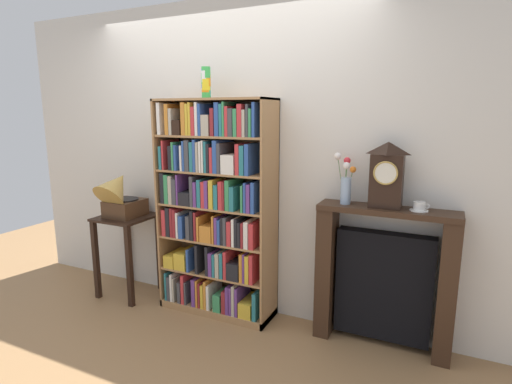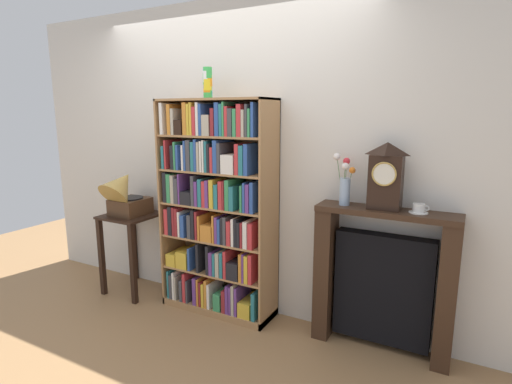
# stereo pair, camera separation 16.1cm
# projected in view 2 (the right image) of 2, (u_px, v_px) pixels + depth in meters

# --- Properties ---
(ground_plane) EXTENTS (7.88, 6.40, 0.02)m
(ground_plane) POSITION_uv_depth(u_px,v_px,m) (213.00, 314.00, 3.46)
(ground_plane) COLOR #997047
(wall_back) EXTENTS (4.88, 0.08, 2.61)m
(wall_back) POSITION_uv_depth(u_px,v_px,m) (252.00, 160.00, 3.37)
(wall_back) COLOR silver
(wall_back) RESTS_ON ground
(bookshelf) EXTENTS (1.00, 0.34, 1.81)m
(bookshelf) POSITION_uv_depth(u_px,v_px,m) (216.00, 211.00, 3.36)
(bookshelf) COLOR #A87A4C
(bookshelf) RESTS_ON ground
(cup_stack) EXTENTS (0.07, 0.07, 0.24)m
(cup_stack) POSITION_uv_depth(u_px,v_px,m) (208.00, 83.00, 3.20)
(cup_stack) COLOR green
(cup_stack) RESTS_ON bookshelf
(side_table_left) EXTENTS (0.46, 0.47, 0.76)m
(side_table_left) POSITION_uv_depth(u_px,v_px,m) (132.00, 236.00, 3.81)
(side_table_left) COLOR black
(side_table_left) RESTS_ON ground
(gramophone) EXTENTS (0.29, 0.45, 0.49)m
(gramophone) POSITION_uv_depth(u_px,v_px,m) (125.00, 193.00, 3.67)
(gramophone) COLOR #472D1C
(gramophone) RESTS_ON side_table_left
(fireplace_mantel) EXTENTS (0.96, 0.24, 1.05)m
(fireplace_mantel) POSITION_uv_depth(u_px,v_px,m) (383.00, 281.00, 2.86)
(fireplace_mantel) COLOR #382316
(fireplace_mantel) RESTS_ON ground
(mantel_clock) EXTENTS (0.22, 0.14, 0.46)m
(mantel_clock) POSITION_uv_depth(u_px,v_px,m) (386.00, 176.00, 2.71)
(mantel_clock) COLOR black
(mantel_clock) RESTS_ON fireplace_mantel
(flower_vase) EXTENTS (0.16, 0.13, 0.37)m
(flower_vase) POSITION_uv_depth(u_px,v_px,m) (345.00, 183.00, 2.86)
(flower_vase) COLOR #99B2D1
(flower_vase) RESTS_ON fireplace_mantel
(teacup_with_saucer) EXTENTS (0.13, 0.12, 0.06)m
(teacup_with_saucer) POSITION_uv_depth(u_px,v_px,m) (419.00, 209.00, 2.65)
(teacup_with_saucer) COLOR white
(teacup_with_saucer) RESTS_ON fireplace_mantel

